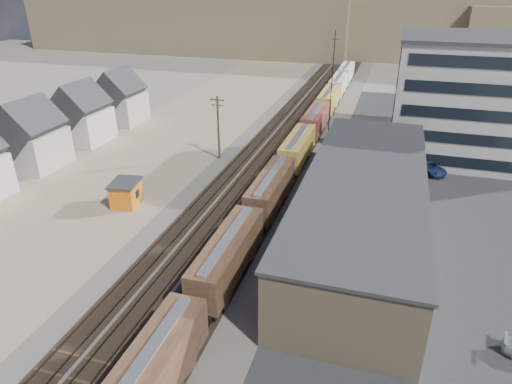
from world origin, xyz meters
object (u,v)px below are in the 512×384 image
(utility_pole_north, at_px, (218,126))
(parked_car_blue, at_px, (429,168))
(freight_train, at_px, (307,133))
(maintenance_shed, at_px, (126,193))

(utility_pole_north, height_order, parked_car_blue, utility_pole_north)
(freight_train, height_order, maintenance_shed, freight_train)
(maintenance_shed, xyz_separation_m, parked_car_blue, (36.95, 21.88, -0.79))
(freight_train, relative_size, maintenance_shed, 25.04)
(utility_pole_north, bearing_deg, maintenance_shed, -106.69)
(utility_pole_north, bearing_deg, freight_train, 34.88)
(utility_pole_north, relative_size, maintenance_shed, 2.09)
(utility_pole_north, height_order, maintenance_shed, utility_pole_north)
(freight_train, relative_size, parked_car_blue, 20.45)
(freight_train, distance_m, maintenance_shed, 32.20)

